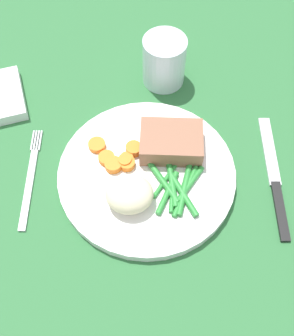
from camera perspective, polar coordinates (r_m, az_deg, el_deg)
name	(u,v)px	position (r cm, az deg, el deg)	size (l,w,h in cm)	color
dining_table	(171,188)	(60.96, 3.33, -2.73)	(120.00, 90.00, 2.00)	#2D6B38
dinner_plate	(147,174)	(59.88, 0.00, -0.88)	(25.44, 25.44, 1.60)	white
meat_portion	(171,142)	(60.08, 3.29, 3.57)	(8.95, 6.51, 3.15)	#936047
mashed_potatoes	(130,194)	(55.34, -2.38, -3.59)	(6.46, 5.79, 3.86)	beige
carrot_slices	(119,157)	(59.96, -3.91, 1.51)	(7.85, 5.99, 1.28)	orange
green_beans	(178,188)	(57.62, 4.27, -2.70)	(8.16, 9.29, 0.88)	#2D8C38
fork	(31,178)	(62.61, -15.66, -1.30)	(1.44, 16.60, 0.40)	silver
knife	(275,178)	(63.03, 17.10, -1.36)	(1.70, 20.50, 0.64)	black
water_glass	(164,64)	(69.40, 2.40, 14.08)	(6.96, 6.96, 8.28)	silver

